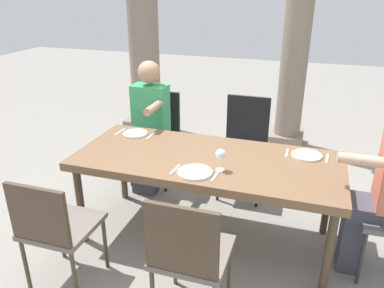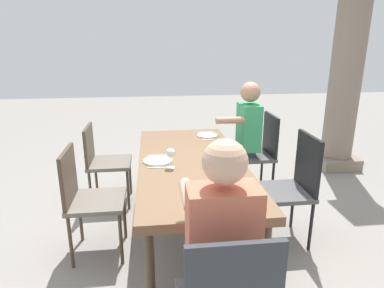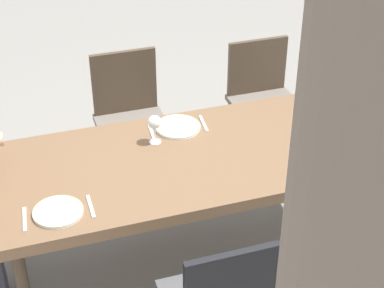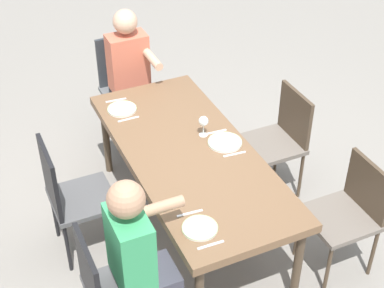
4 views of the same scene
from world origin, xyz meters
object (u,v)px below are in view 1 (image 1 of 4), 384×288
object	(u,v)px
chair_west_north	(157,130)
stone_column_centre	(296,40)
diner_man_white	(149,123)
diner_woman_green	(383,186)
wine_glass_1	(221,155)
chair_west_south	(55,226)
chair_mid_north	(245,141)
chair_mid_south	(189,252)
stone_column_near	(143,30)
plate_0	(135,133)
plate_2	(307,155)
dining_table	(207,164)
plate_1	(195,172)

from	to	relation	value
chair_west_north	stone_column_centre	distance (m)	2.00
diner_man_white	stone_column_centre	bearing A→B (deg)	51.49
chair_west_north	diner_woman_green	xyz separation A→B (m)	(2.02, -0.86, 0.16)
chair_west_north	wine_glass_1	world-z (taller)	chair_west_north
chair_west_south	diner_woman_green	world-z (taller)	diner_woman_green
diner_man_white	wine_glass_1	world-z (taller)	diner_man_white
chair_west_south	chair_mid_north	xyz separation A→B (m)	(0.92, 1.72, 0.04)
stone_column_centre	chair_mid_north	bearing A→B (deg)	-103.16
diner_man_white	chair_mid_south	bearing A→B (deg)	-58.81
chair_mid_south	diner_woman_green	world-z (taller)	diner_woman_green
diner_man_white	stone_column_near	world-z (taller)	stone_column_near
plate_0	plate_2	xyz separation A→B (m)	(1.46, -0.00, -0.00)
diner_woman_green	plate_0	distance (m)	1.99
dining_table	chair_west_north	size ratio (longest dim) A/B	2.18
chair_west_north	plate_0	bearing A→B (deg)	-85.14
chair_mid_south	diner_man_white	distance (m)	1.78
stone_column_centre	wine_glass_1	bearing A→B (deg)	-97.27
chair_west_north	plate_1	distance (m)	1.39
chair_west_south	stone_column_centre	xyz separation A→B (m)	(1.24, 3.07, 0.83)
chair_mid_north	stone_column_near	world-z (taller)	stone_column_near
diner_woman_green	stone_column_centre	bearing A→B (deg)	109.49
chair_mid_north	stone_column_near	distance (m)	2.30
diner_man_white	plate_1	world-z (taller)	diner_man_white
chair_west_north	stone_column_centre	bearing A→B (deg)	47.54
dining_table	plate_0	xyz separation A→B (m)	(-0.73, 0.26, 0.07)
chair_mid_south	stone_column_centre	bearing A→B (deg)	84.14
chair_mid_south	wine_glass_1	bearing A→B (deg)	89.14
chair_mid_north	plate_0	bearing A→B (deg)	-145.42
plate_0	wine_glass_1	xyz separation A→B (m)	(0.88, -0.44, 0.11)
chair_west_north	plate_2	xyz separation A→B (m)	(1.51, -0.60, 0.20)
stone_column_near	plate_0	xyz separation A→B (m)	(0.79, -1.95, -0.64)
diner_man_white	plate_2	world-z (taller)	diner_man_white
plate_1	plate_2	bearing A→B (deg)	36.17
chair_west_north	chair_west_south	xyz separation A→B (m)	(0.00, -1.71, -0.03)
diner_woman_green	wine_glass_1	bearing A→B (deg)	-170.87
stone_column_centre	wine_glass_1	world-z (taller)	stone_column_centre
chair_west_south	plate_0	world-z (taller)	chair_west_south
plate_1	wine_glass_1	xyz separation A→B (m)	(0.16, 0.10, 0.11)
stone_column_centre	wine_glass_1	xyz separation A→B (m)	(-0.30, -2.39, -0.48)
chair_west_south	wine_glass_1	world-z (taller)	wine_glass_1
dining_table	plate_1	size ratio (longest dim) A/B	8.06
plate_1	stone_column_centre	bearing A→B (deg)	79.49
stone_column_centre	diner_man_white	bearing A→B (deg)	-128.51
plate_0	wine_glass_1	size ratio (longest dim) A/B	1.37
stone_column_near	stone_column_centre	xyz separation A→B (m)	(1.97, 0.00, -0.05)
plate_0	plate_2	size ratio (longest dim) A/B	0.96
dining_table	chair_mid_north	bearing A→B (deg)	80.97
plate_2	diner_woman_green	bearing A→B (deg)	-27.16
chair_west_north	plate_0	size ratio (longest dim) A/B	4.18
chair_mid_north	chair_mid_south	size ratio (longest dim) A/B	1.06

